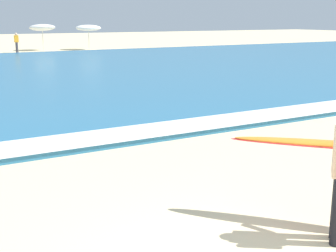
% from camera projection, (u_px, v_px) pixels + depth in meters
% --- Properties ---
extents(surf_foam, '(120.00, 1.28, 0.01)m').
position_uv_depth(surf_foam, '(77.00, 140.00, 10.07)').
color(surf_foam, white).
rests_on(surf_foam, sea).
extents(beach_umbrella_6, '(2.17, 2.20, 2.28)m').
position_uv_depth(beach_umbrella_6, '(42.00, 28.00, 39.21)').
color(beach_umbrella_6, beige).
rests_on(beach_umbrella_6, ground).
extents(beach_umbrella_7, '(2.19, 2.21, 2.17)m').
position_uv_depth(beach_umbrella_7, '(88.00, 28.00, 40.14)').
color(beach_umbrella_7, beige).
rests_on(beach_umbrella_7, ground).
extents(beachgoer_near_row_left, '(0.32, 0.20, 1.58)m').
position_uv_depth(beachgoer_near_row_left, '(17.00, 42.00, 36.72)').
color(beachgoer_near_row_left, '#383842').
rests_on(beachgoer_near_row_left, ground).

